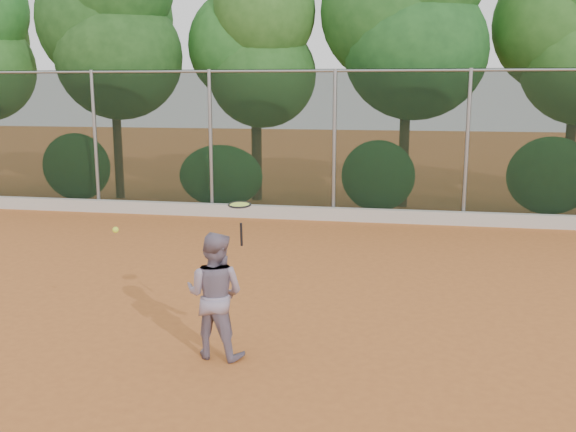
# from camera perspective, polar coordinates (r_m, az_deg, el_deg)

# --- Properties ---
(ground) EXTENTS (80.00, 80.00, 0.00)m
(ground) POSITION_cam_1_polar(r_m,az_deg,el_deg) (8.67, -1.21, -9.42)
(ground) COLOR #BC662C
(ground) RESTS_ON ground
(concrete_curb) EXTENTS (24.00, 0.20, 0.30)m
(concrete_curb) POSITION_cam_1_polar(r_m,az_deg,el_deg) (15.14, 3.97, 0.18)
(concrete_curb) COLOR beige
(concrete_curb) RESTS_ON ground
(tennis_player) EXTENTS (0.79, 0.66, 1.48)m
(tennis_player) POSITION_cam_1_polar(r_m,az_deg,el_deg) (7.46, -6.52, -6.98)
(tennis_player) COLOR gray
(tennis_player) RESTS_ON ground
(chainlink_fence) EXTENTS (24.09, 0.09, 3.50)m
(chainlink_fence) POSITION_cam_1_polar(r_m,az_deg,el_deg) (15.08, 4.14, 6.69)
(chainlink_fence) COLOR black
(chainlink_fence) RESTS_ON ground
(foliage_backdrop) EXTENTS (23.70, 3.63, 7.55)m
(foliage_backdrop) POSITION_cam_1_polar(r_m,az_deg,el_deg) (17.11, 3.13, 15.78)
(foliage_backdrop) COLOR #3F2818
(foliage_backdrop) RESTS_ON ground
(tennis_racket) EXTENTS (0.27, 0.27, 0.51)m
(tennis_racket) POSITION_cam_1_polar(r_m,az_deg,el_deg) (7.09, -4.31, 0.70)
(tennis_racket) COLOR black
(tennis_racket) RESTS_ON ground
(tennis_ball_in_flight) EXTENTS (0.07, 0.07, 0.07)m
(tennis_ball_in_flight) POSITION_cam_1_polar(r_m,az_deg,el_deg) (7.31, -15.08, -1.20)
(tennis_ball_in_flight) COLOR #D9F738
(tennis_ball_in_flight) RESTS_ON ground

